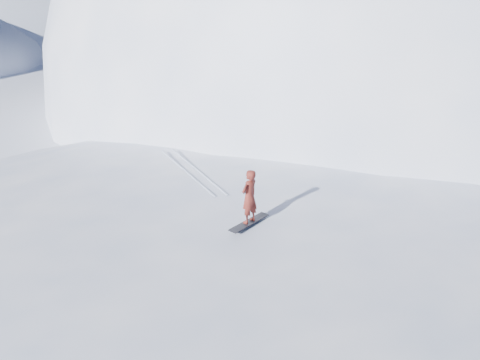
{
  "coord_description": "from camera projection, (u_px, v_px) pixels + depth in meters",
  "views": [
    {
      "loc": [
        -3.83,
        -13.54,
        9.34
      ],
      "look_at": [
        0.4,
        0.24,
        3.5
      ],
      "focal_mm": 35.0,
      "sensor_mm": 36.0,
      "label": 1
    }
  ],
  "objects": [
    {
      "name": "wind_bumps",
      "position": [
        202.0,
        248.0,
        18.27
      ],
      "size": [
        16.0,
        14.4,
        1.0
      ],
      "color": "white",
      "rests_on": "ground"
    },
    {
      "name": "near_ridge",
      "position": [
        234.0,
        232.0,
        19.47
      ],
      "size": [
        36.0,
        28.0,
        4.8
      ],
      "primitive_type": "ellipsoid",
      "color": "white",
      "rests_on": "ground"
    },
    {
      "name": "snowboarder",
      "position": [
        249.0,
        197.0,
        14.73
      ],
      "size": [
        0.78,
        0.71,
        1.79
      ],
      "primitive_type": "imported",
      "rotation": [
        0.0,
        0.0,
        3.71
      ],
      "color": "maroon",
      "rests_on": "snowboard"
    },
    {
      "name": "snowboard",
      "position": [
        249.0,
        222.0,
        15.07
      ],
      "size": [
        1.6,
        1.18,
        0.03
      ],
      "primitive_type": "cube",
      "rotation": [
        0.0,
        0.0,
        0.57
      ],
      "color": "black",
      "rests_on": "near_ridge"
    },
    {
      "name": "peak_shoulder",
      "position": [
        283.0,
        118.0,
        36.98
      ],
      "size": [
        28.0,
        24.0,
        18.0
      ],
      "primitive_type": "ellipsoid",
      "color": "white",
      "rests_on": "ground"
    },
    {
      "name": "board_tracks",
      "position": [
        191.0,
        170.0,
        19.5
      ],
      "size": [
        1.62,
        5.92,
        0.04
      ],
      "color": "silver",
      "rests_on": "ground"
    },
    {
      "name": "ground",
      "position": [
        231.0,
        275.0,
        16.54
      ],
      "size": [
        400.0,
        400.0,
        0.0
      ],
      "primitive_type": "plane",
      "color": "white",
      "rests_on": "ground"
    },
    {
      "name": "summit_peak",
      "position": [
        374.0,
        94.0,
        45.57
      ],
      "size": [
        60.0,
        56.0,
        56.0
      ],
      "primitive_type": "ellipsoid",
      "color": "white",
      "rests_on": "ground"
    }
  ]
}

